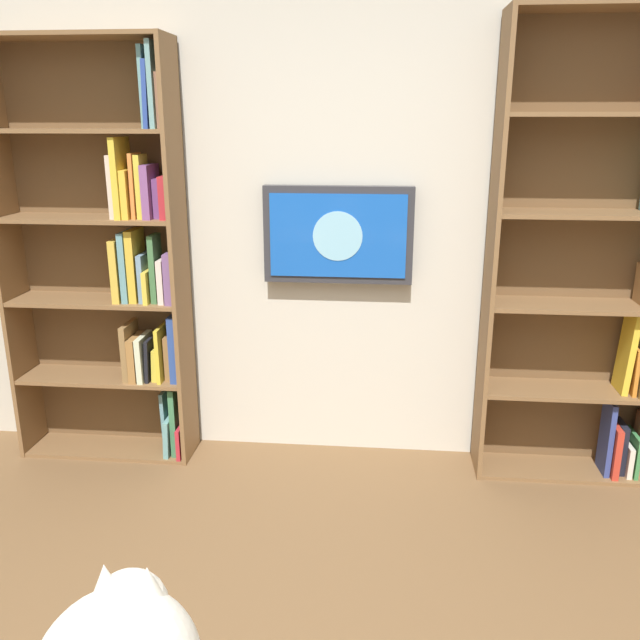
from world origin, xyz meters
The scene contains 4 objects.
wall_back centered at (0.00, -2.23, 1.35)m, with size 4.52×0.06×2.70m, color beige.
bookshelf_left centered at (-1.33, -2.06, 1.05)m, with size 0.94×0.28×2.23m.
bookshelf_right centered at (1.11, -2.06, 1.05)m, with size 0.92×0.28×2.14m.
wall_mounted_tv centered at (-0.02, -2.15, 1.20)m, with size 0.75×0.07×0.49m.
Camera 1 is at (-0.25, 1.18, 1.76)m, focal length 37.62 mm.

